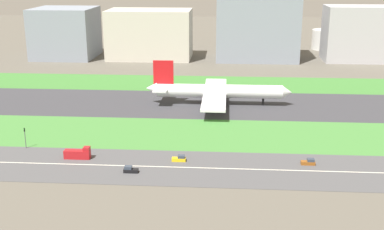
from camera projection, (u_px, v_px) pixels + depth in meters
The scene contains 19 objects.
ground_plane at pixel (184, 104), 222.98m from camera, with size 800.00×800.00×0.00m, color #5B564C.
runway at pixel (184, 104), 222.96m from camera, with size 280.00×46.00×0.10m, color #38383D.
grass_median_north at pixel (190, 83), 262.09m from camera, with size 280.00×36.00×0.10m, color #3D7A33.
grass_median_south at pixel (174, 133), 183.83m from camera, with size 280.00×36.00×0.10m, color #427F38.
highway at pixel (163, 167), 153.29m from camera, with size 280.00×28.00×0.10m, color #4C4C4F.
highway_centerline at pixel (163, 167), 153.28m from camera, with size 266.00×0.50×0.01m, color silver.
airliner at pixel (216, 91), 220.19m from camera, with size 65.00×56.00×19.70m.
car_0 at pixel (130, 170), 148.90m from camera, with size 4.40×1.80×2.00m.
car_3 at pixel (309, 162), 154.73m from camera, with size 4.40×1.80×2.00m.
car_2 at pixel (179, 159), 157.50m from camera, with size 4.40×1.80×2.00m.
truck_0 at pixel (78, 154), 159.52m from camera, with size 8.40×2.50×4.00m.
traffic_light at pixel (25, 136), 167.78m from camera, with size 0.36×0.50×7.20m.
terminal_building at pixel (66, 33), 333.08m from camera, with size 39.65×39.91×33.01m, color gray.
hangar_building at pixel (150, 34), 329.31m from camera, with size 54.96×33.73×32.14m, color beige.
office_tower at pixel (257, 22), 322.05m from camera, with size 52.83×34.36×48.94m, color gray.
cargo_warehouse at pixel (366, 34), 319.27m from camera, with size 53.15×26.68×35.30m, color #B2B2B7.
fuel_tank_west at pixel (242, 39), 370.64m from camera, with size 18.90×18.90×14.13m, color silver.
fuel_tank_centre at pixel (279, 39), 368.69m from camera, with size 21.07×21.07×14.67m, color silver.
fuel_tank_east at pixel (326, 40), 366.36m from camera, with size 20.28×20.28×14.51m, color silver.
Camera 1 is at (19.03, -213.98, 60.08)m, focal length 46.17 mm.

